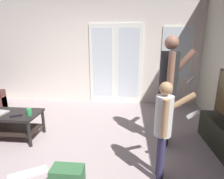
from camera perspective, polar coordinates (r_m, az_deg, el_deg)
The scene contains 9 objects.
ground_plane at distance 2.83m, azimuth -16.72°, elevation -19.06°, with size 5.61×4.82×0.02m, color #A59394.
wall_back_with_doors at distance 4.62m, azimuth -5.70°, elevation 12.94°, with size 5.61×0.09×2.89m.
coffee_table at distance 3.36m, azimuth -30.04°, elevation -8.55°, with size 0.94×0.52×0.44m.
person_adult at distance 2.71m, azimuth 18.04°, elevation 2.22°, with size 0.56×0.45×1.65m.
person_child at distance 2.01m, azimuth 16.59°, elevation -10.69°, with size 0.49×0.31×1.16m.
backpack at distance 2.18m, azimuth -14.26°, elevation -26.22°, with size 0.35×0.23×0.25m.
loose_keyboard at distance 2.57m, azimuth -25.72°, elevation -23.37°, with size 0.45×0.33×0.02m.
cup_near_edge at distance 3.06m, azimuth -25.34°, elevation -6.62°, with size 0.08×0.08×0.11m, color #2F9250.
tv_remote_black at distance 3.13m, azimuth -28.71°, elevation -7.42°, with size 0.17×0.05×0.02m, color black.
Camera 1 is at (0.98, -2.16, 1.54)m, focal length 28.13 mm.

